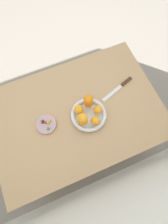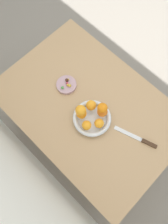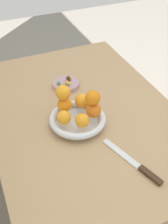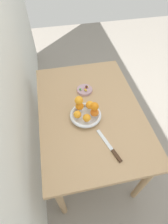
{
  "view_description": "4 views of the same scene",
  "coord_description": "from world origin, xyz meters",
  "px_view_note": "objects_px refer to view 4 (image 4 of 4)",
  "views": [
    {
      "loc": [
        0.09,
        0.35,
        1.8
      ],
      "look_at": [
        -0.03,
        0.05,
        0.86
      ],
      "focal_mm": 28.0,
      "sensor_mm": 36.0,
      "label": 1
    },
    {
      "loc": [
        -0.3,
        0.35,
        1.97
      ],
      "look_at": [
        -0.03,
        0.07,
        0.85
      ],
      "focal_mm": 35.0,
      "sensor_mm": 36.0,
      "label": 2
    },
    {
      "loc": [
        -0.84,
        0.35,
        1.5
      ],
      "look_at": [
        -0.09,
        0.03,
        0.82
      ],
      "focal_mm": 45.0,
      "sensor_mm": 36.0,
      "label": 3
    },
    {
      "loc": [
        -0.81,
        0.21,
        1.74
      ],
      "look_at": [
        -0.08,
        0.06,
        0.81
      ],
      "focal_mm": 28.0,
      "sensor_mm": 36.0,
      "label": 4
    }
  ],
  "objects_px": {
    "candy_ball_0": "(80,89)",
    "candy_ball_4": "(85,90)",
    "orange_3": "(80,106)",
    "candy_ball_3": "(86,90)",
    "orange_6": "(79,100)",
    "orange_5": "(95,106)",
    "fruit_bowl": "(86,115)",
    "candy_ball_1": "(87,87)",
    "orange_4": "(77,114)",
    "dining_table": "(90,116)",
    "candy_dish": "(84,90)",
    "knife": "(111,148)",
    "orange_2": "(90,105)",
    "candy_ball_5": "(85,88)",
    "orange_1": "(95,112)",
    "orange_0": "(87,118)",
    "candy_ball_2": "(87,87)"
  },
  "relations": [
    {
      "from": "candy_dish",
      "to": "candy_ball_3",
      "type": "relative_size",
      "value": 7.18
    },
    {
      "from": "orange_3",
      "to": "orange_1",
      "type": "bearing_deg",
      "value": -130.11
    },
    {
      "from": "candy_ball_0",
      "to": "orange_4",
      "type": "bearing_deg",
      "value": 165.11
    },
    {
      "from": "candy_ball_2",
      "to": "fruit_bowl",
      "type": "bearing_deg",
      "value": 165.04
    },
    {
      "from": "orange_0",
      "to": "candy_ball_0",
      "type": "height_order",
      "value": "orange_0"
    },
    {
      "from": "orange_1",
      "to": "candy_ball_0",
      "type": "relative_size",
      "value": 3.43
    },
    {
      "from": "orange_4",
      "to": "candy_ball_5",
      "type": "relative_size",
      "value": 3.72
    },
    {
      "from": "fruit_bowl",
      "to": "orange_3",
      "type": "bearing_deg",
      "value": 31.95
    },
    {
      "from": "orange_3",
      "to": "orange_4",
      "type": "xyz_separation_m",
      "value": [
        -0.07,
        0.03,
        -0.0
      ]
    },
    {
      "from": "orange_2",
      "to": "candy_ball_5",
      "type": "relative_size",
      "value": 4.11
    },
    {
      "from": "orange_4",
      "to": "candy_ball_3",
      "type": "distance_m",
      "value": 0.28
    },
    {
      "from": "fruit_bowl",
      "to": "knife",
      "type": "bearing_deg",
      "value": -159.07
    },
    {
      "from": "orange_1",
      "to": "knife",
      "type": "relative_size",
      "value": 0.24
    },
    {
      "from": "orange_5",
      "to": "orange_6",
      "type": "bearing_deg",
      "value": 51.16
    },
    {
      "from": "orange_3",
      "to": "candy_ball_2",
      "type": "relative_size",
      "value": 3.92
    },
    {
      "from": "candy_ball_3",
      "to": "knife",
      "type": "relative_size",
      "value": 0.07
    },
    {
      "from": "orange_1",
      "to": "fruit_bowl",
      "type": "bearing_deg",
      "value": 67.95
    },
    {
      "from": "orange_3",
      "to": "knife",
      "type": "height_order",
      "value": "orange_3"
    },
    {
      "from": "candy_ball_1",
      "to": "knife",
      "type": "bearing_deg",
      "value": -176.0
    },
    {
      "from": "orange_3",
      "to": "candy_ball_0",
      "type": "relative_size",
      "value": 3.39
    },
    {
      "from": "fruit_bowl",
      "to": "candy_dish",
      "type": "distance_m",
      "value": 0.27
    },
    {
      "from": "orange_2",
      "to": "candy_ball_5",
      "type": "bearing_deg",
      "value": -3.6
    },
    {
      "from": "fruit_bowl",
      "to": "candy_ball_3",
      "type": "relative_size",
      "value": 12.94
    },
    {
      "from": "candy_ball_5",
      "to": "orange_1",
      "type": "bearing_deg",
      "value": -179.31
    },
    {
      "from": "dining_table",
      "to": "candy_ball_1",
      "type": "height_order",
      "value": "candy_ball_1"
    },
    {
      "from": "candy_ball_3",
      "to": "candy_ball_4",
      "type": "xyz_separation_m",
      "value": [
        0.01,
        0.01,
        -0.0
      ]
    },
    {
      "from": "candy_dish",
      "to": "candy_ball_1",
      "type": "bearing_deg",
      "value": -59.96
    },
    {
      "from": "candy_ball_5",
      "to": "candy_ball_1",
      "type": "bearing_deg",
      "value": -38.42
    },
    {
      "from": "orange_3",
      "to": "candy_ball_5",
      "type": "relative_size",
      "value": 4.08
    },
    {
      "from": "candy_dish",
      "to": "candy_ball_1",
      "type": "relative_size",
      "value": 5.76
    },
    {
      "from": "orange_2",
      "to": "candy_ball_1",
      "type": "xyz_separation_m",
      "value": [
        0.23,
        -0.03,
        -0.04
      ]
    },
    {
      "from": "candy_dish",
      "to": "orange_0",
      "type": "height_order",
      "value": "orange_0"
    },
    {
      "from": "dining_table",
      "to": "knife",
      "type": "height_order",
      "value": "knife"
    },
    {
      "from": "candy_ball_1",
      "to": "orange_3",
      "type": "bearing_deg",
      "value": 156.18
    },
    {
      "from": "orange_2",
      "to": "orange_5",
      "type": "xyz_separation_m",
      "value": [
        -0.07,
        -0.01,
        0.06
      ]
    },
    {
      "from": "orange_5",
      "to": "orange_6",
      "type": "height_order",
      "value": "orange_6"
    },
    {
      "from": "fruit_bowl",
      "to": "candy_ball_4",
      "type": "height_order",
      "value": "fruit_bowl"
    },
    {
      "from": "orange_2",
      "to": "candy_ball_3",
      "type": "distance_m",
      "value": 0.19
    },
    {
      "from": "orange_6",
      "to": "candy_ball_0",
      "type": "relative_size",
      "value": 3.38
    },
    {
      "from": "orange_6",
      "to": "candy_ball_5",
      "type": "height_order",
      "value": "orange_6"
    },
    {
      "from": "candy_ball_0",
      "to": "candy_ball_4",
      "type": "distance_m",
      "value": 0.03
    },
    {
      "from": "orange_3",
      "to": "candy_ball_3",
      "type": "distance_m",
      "value": 0.21
    },
    {
      "from": "candy_ball_1",
      "to": "candy_ball_3",
      "type": "bearing_deg",
      "value": 162.15
    },
    {
      "from": "fruit_bowl",
      "to": "orange_5",
      "type": "bearing_deg",
      "value": -109.51
    },
    {
      "from": "dining_table",
      "to": "orange_6",
      "type": "distance_m",
      "value": 0.23
    },
    {
      "from": "candy_ball_3",
      "to": "orange_6",
      "type": "bearing_deg",
      "value": 154.09
    },
    {
      "from": "dining_table",
      "to": "orange_2",
      "type": "height_order",
      "value": "orange_2"
    },
    {
      "from": "orange_3",
      "to": "orange_4",
      "type": "relative_size",
      "value": 1.1
    },
    {
      "from": "orange_2",
      "to": "candy_ball_3",
      "type": "bearing_deg",
      "value": -3.86
    },
    {
      "from": "orange_4",
      "to": "candy_ball_5",
      "type": "xyz_separation_m",
      "value": [
        0.28,
        -0.12,
        -0.04
      ]
    }
  ]
}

